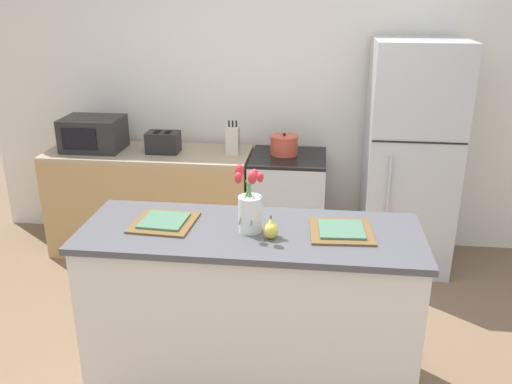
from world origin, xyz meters
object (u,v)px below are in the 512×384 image
object	(u,v)px
refrigerator	(410,158)
pear_figurine	(271,229)
knife_block	(233,140)
flower_vase	(249,208)
plate_setting_right	(341,231)
toaster	(163,142)
plate_setting_left	(164,222)
cooking_pot	(284,145)
stove_range	(287,207)
microwave	(93,134)

from	to	relation	value
refrigerator	pear_figurine	size ratio (longest dim) A/B	14.40
pear_figurine	knife_block	size ratio (longest dim) A/B	0.46
flower_vase	plate_setting_right	xyz separation A→B (m)	(0.48, 0.03, -0.12)
plate_setting_right	knife_block	xyz separation A→B (m)	(-0.83, 1.60, 0.03)
toaster	refrigerator	bearing A→B (deg)	0.50
plate_setting_left	cooking_pot	bearing A→B (deg)	71.79
toaster	knife_block	xyz separation A→B (m)	(0.57, 0.05, 0.03)
pear_figurine	cooking_pot	size ratio (longest dim) A/B	0.55
stove_range	knife_block	size ratio (longest dim) A/B	3.28
cooking_pot	microwave	distance (m)	1.58
pear_figurine	microwave	size ratio (longest dim) A/B	0.26
plate_setting_right	knife_block	size ratio (longest dim) A/B	1.26
flower_vase	toaster	distance (m)	1.84
refrigerator	toaster	bearing A→B (deg)	-179.50
toaster	microwave	distance (m)	0.60
knife_block	plate_setting_right	bearing A→B (deg)	-62.68
plate_setting_right	cooking_pot	size ratio (longest dim) A/B	1.49
plate_setting_right	microwave	xyz separation A→B (m)	(-1.99, 1.57, 0.05)
refrigerator	flower_vase	xyz separation A→B (m)	(-1.05, -1.61, 0.19)
flower_vase	cooking_pot	size ratio (longest dim) A/B	1.54
microwave	plate_setting_left	bearing A→B (deg)	-56.38
refrigerator	toaster	size ratio (longest dim) A/B	6.44
pear_figurine	microwave	xyz separation A→B (m)	(-1.63, 1.68, 0.01)
plate_setting_right	toaster	distance (m)	2.09
cooking_pot	microwave	xyz separation A→B (m)	(-1.58, -0.05, 0.06)
plate_setting_left	toaster	distance (m)	1.62
cooking_pot	plate_setting_right	bearing A→B (deg)	-75.71
stove_range	knife_block	world-z (taller)	knife_block
refrigerator	plate_setting_right	size ratio (longest dim) A/B	5.30
flower_vase	stove_range	bearing A→B (deg)	86.32
pear_figurine	microwave	bearing A→B (deg)	134.14
flower_vase	microwave	bearing A→B (deg)	133.33
stove_range	pear_figurine	xyz separation A→B (m)	(0.02, -1.68, 0.57)
flower_vase	pear_figurine	size ratio (longest dim) A/B	2.81
toaster	knife_block	world-z (taller)	knife_block
refrigerator	microwave	size ratio (longest dim) A/B	3.76
flower_vase	pear_figurine	distance (m)	0.16
stove_range	cooking_pot	distance (m)	0.52
plate_setting_right	refrigerator	bearing A→B (deg)	69.84
pear_figurine	toaster	distance (m)	1.96
stove_range	plate_setting_left	bearing A→B (deg)	-110.03
stove_range	microwave	distance (m)	1.72
flower_vase	cooking_pot	world-z (taller)	flower_vase
stove_range	flower_vase	distance (m)	1.73
toaster	microwave	bearing A→B (deg)	178.49
refrigerator	knife_block	xyz separation A→B (m)	(-1.40, 0.03, 0.10)
stove_range	refrigerator	size ratio (longest dim) A/B	0.49
flower_vase	knife_block	size ratio (longest dim) A/B	1.30
flower_vase	toaster	world-z (taller)	flower_vase
stove_range	plate_setting_right	xyz separation A→B (m)	(0.37, -1.57, 0.53)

